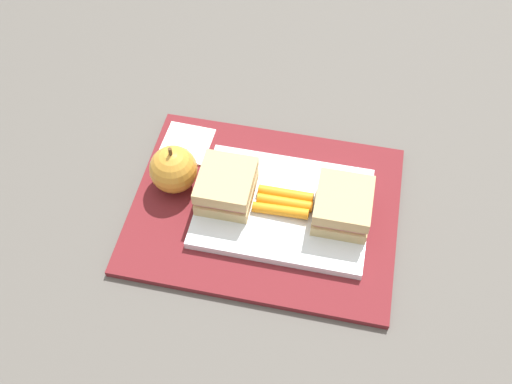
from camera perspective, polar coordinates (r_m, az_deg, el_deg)
name	(u,v)px	position (r m, az deg, el deg)	size (l,w,h in m)	color
ground_plane	(265,211)	(0.83, 0.84, -1.83)	(2.40, 2.40, 0.00)	#56514C
lunchbag_mat	(265,209)	(0.83, 0.85, -1.63)	(0.36, 0.28, 0.01)	maroon
food_tray	(283,208)	(0.82, 2.57, -1.49)	(0.23, 0.17, 0.01)	white
sandwich_half_left	(343,206)	(0.79, 8.20, -1.29)	(0.07, 0.08, 0.04)	tan
sandwich_half_right	(226,186)	(0.80, -2.83, 0.56)	(0.07, 0.08, 0.04)	tan
carrot_sticks_bundle	(284,202)	(0.81, 2.63, -0.96)	(0.08, 0.04, 0.02)	orange
apple	(173,169)	(0.83, -7.80, 2.13)	(0.07, 0.07, 0.08)	gold
paper_napkin	(187,143)	(0.90, -6.55, 4.60)	(0.07, 0.07, 0.00)	white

